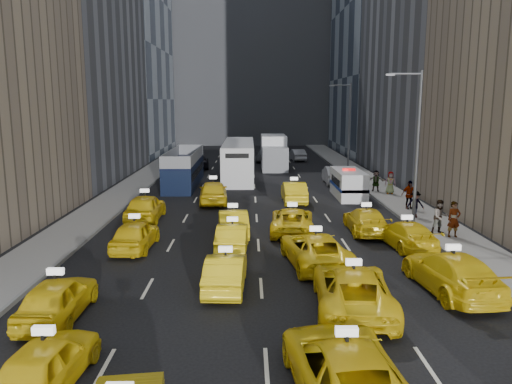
% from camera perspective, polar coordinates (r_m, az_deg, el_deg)
% --- Properties ---
extents(ground, '(160.00, 160.00, 0.00)m').
position_cam_1_polar(ground, '(18.24, 0.76, -13.18)').
color(ground, black).
rests_on(ground, ground).
extents(sidewalk_west, '(3.00, 90.00, 0.15)m').
position_cam_1_polar(sidewalk_west, '(43.51, -14.12, 0.49)').
color(sidewalk_west, gray).
rests_on(sidewalk_west, ground).
extents(sidewalk_east, '(3.00, 90.00, 0.15)m').
position_cam_1_polar(sidewalk_east, '(43.74, 13.73, 0.55)').
color(sidewalk_east, gray).
rests_on(sidewalk_east, ground).
extents(curb_west, '(0.15, 90.00, 0.18)m').
position_cam_1_polar(curb_west, '(43.20, -12.25, 0.51)').
color(curb_west, slate).
rests_on(curb_west, ground).
extents(curb_east, '(0.15, 90.00, 0.18)m').
position_cam_1_polar(curb_east, '(43.39, 11.88, 0.57)').
color(curb_east, slate).
rests_on(curb_east, ground).
extents(building_backdrop, '(30.00, 12.00, 40.00)m').
position_cam_1_polar(building_backdrop, '(89.63, -0.52, 18.49)').
color(building_backdrop, slate).
rests_on(building_backdrop, ground).
extents(streetlight_near, '(2.15, 0.22, 9.00)m').
position_cam_1_polar(streetlight_near, '(30.39, 17.80, 5.39)').
color(streetlight_near, '#595B60').
rests_on(streetlight_near, ground).
extents(streetlight_far, '(2.15, 0.22, 9.00)m').
position_cam_1_polar(streetlight_far, '(49.73, 10.48, 7.44)').
color(streetlight_far, '#595B60').
rests_on(streetlight_far, ground).
extents(taxi_0, '(1.98, 4.13, 1.36)m').
position_cam_1_polar(taxi_0, '(14.50, -22.85, -17.58)').
color(taxi_0, yellow).
rests_on(taxi_0, ground).
extents(taxi_2, '(3.02, 5.74, 1.54)m').
position_cam_1_polar(taxi_2, '(13.25, 10.17, -19.26)').
color(taxi_2, yellow).
rests_on(taxi_2, ground).
extents(taxi_4, '(1.78, 4.29, 1.45)m').
position_cam_1_polar(taxi_4, '(18.48, -21.75, -11.19)').
color(taxi_4, yellow).
rests_on(taxi_4, ground).
extents(taxi_5, '(1.64, 4.28, 1.39)m').
position_cam_1_polar(taxi_5, '(19.84, -3.48, -9.06)').
color(taxi_5, yellow).
rests_on(taxi_5, ground).
extents(taxi_6, '(3.06, 5.79, 1.55)m').
position_cam_1_polar(taxi_6, '(18.15, 10.99, -10.85)').
color(taxi_6, yellow).
rests_on(taxi_6, ground).
extents(taxi_7, '(2.72, 5.61, 1.57)m').
position_cam_1_polar(taxi_7, '(20.85, 21.44, -8.55)').
color(taxi_7, yellow).
rests_on(taxi_7, ground).
extents(taxi_8, '(1.91, 4.41, 1.48)m').
position_cam_1_polar(taxi_8, '(25.56, -13.64, -4.78)').
color(taxi_8, yellow).
rests_on(taxi_8, ground).
extents(taxi_9, '(1.61, 4.22, 1.37)m').
position_cam_1_polar(taxi_9, '(24.70, -2.69, -5.15)').
color(taxi_9, yellow).
rests_on(taxi_9, ground).
extents(taxi_10, '(3.13, 5.57, 1.47)m').
position_cam_1_polar(taxi_10, '(22.67, 6.80, -6.51)').
color(taxi_10, yellow).
rests_on(taxi_10, ground).
extents(taxi_11, '(2.44, 4.81, 1.34)m').
position_cam_1_polar(taxi_11, '(26.31, 16.78, -4.66)').
color(taxi_11, yellow).
rests_on(taxi_11, ground).
extents(taxi_12, '(1.98, 4.90, 1.67)m').
position_cam_1_polar(taxi_12, '(31.48, -12.54, -1.73)').
color(taxi_12, yellow).
rests_on(taxi_12, ground).
extents(taxi_13, '(1.90, 4.49, 1.44)m').
position_cam_1_polar(taxi_13, '(27.53, -2.65, -3.46)').
color(taxi_13, yellow).
rests_on(taxi_13, ground).
extents(taxi_14, '(2.75, 5.20, 1.39)m').
position_cam_1_polar(taxi_14, '(28.07, 4.15, -3.26)').
color(taxi_14, yellow).
rests_on(taxi_14, ground).
extents(taxi_15, '(2.05, 4.84, 1.39)m').
position_cam_1_polar(taxi_15, '(28.64, 12.44, -3.20)').
color(taxi_15, yellow).
rests_on(taxi_15, ground).
extents(taxi_16, '(2.30, 5.03, 1.67)m').
position_cam_1_polar(taxi_16, '(36.11, -4.90, 0.02)').
color(taxi_16, yellow).
rests_on(taxi_16, ground).
extents(taxi_17, '(1.65, 4.64, 1.53)m').
position_cam_1_polar(taxi_17, '(36.45, 4.35, 0.01)').
color(taxi_17, yellow).
rests_on(taxi_17, ground).
extents(nypd_van, '(2.47, 5.37, 2.24)m').
position_cam_1_polar(nypd_van, '(38.83, 10.51, 0.87)').
color(nypd_van, silver).
rests_on(nypd_van, ground).
extents(double_decker, '(2.45, 10.57, 3.07)m').
position_cam_1_polar(double_decker, '(44.08, -8.22, 2.72)').
color(double_decker, black).
rests_on(double_decker, ground).
extents(city_bus, '(4.34, 13.64, 3.46)m').
position_cam_1_polar(city_bus, '(47.98, -1.98, 3.67)').
color(city_bus, silver).
rests_on(city_bus, ground).
extents(box_truck, '(3.67, 8.11, 3.58)m').
position_cam_1_polar(box_truck, '(54.86, 2.05, 4.56)').
color(box_truck, white).
rests_on(box_truck, ground).
extents(misc_car_0, '(1.79, 4.87, 1.59)m').
position_cam_1_polar(misc_car_0, '(45.15, 8.92, 1.95)').
color(misc_car_0, '#A8AAB0').
rests_on(misc_car_0, ground).
extents(misc_car_1, '(2.78, 5.27, 1.41)m').
position_cam_1_polar(misc_car_1, '(55.55, -6.67, 3.46)').
color(misc_car_1, black).
rests_on(misc_car_1, ground).
extents(misc_car_2, '(2.66, 5.48, 1.54)m').
position_cam_1_polar(misc_car_2, '(61.20, 1.07, 4.22)').
color(misc_car_2, slate).
rests_on(misc_car_2, ground).
extents(misc_car_3, '(1.78, 4.04, 1.35)m').
position_cam_1_polar(misc_car_3, '(61.44, -1.97, 4.15)').
color(misc_car_3, black).
rests_on(misc_car_3, ground).
extents(misc_car_4, '(2.00, 4.52, 1.44)m').
position_cam_1_polar(misc_car_4, '(62.29, 4.73, 4.25)').
color(misc_car_4, '#9B9DA2').
rests_on(misc_car_4, ground).
extents(pedestrian_0, '(0.74, 0.51, 1.93)m').
position_cam_1_polar(pedestrian_0, '(28.46, 21.67, -2.92)').
color(pedestrian_0, gray).
rests_on(pedestrian_0, sidewalk_east).
extents(pedestrian_1, '(0.97, 0.62, 1.86)m').
position_cam_1_polar(pedestrian_1, '(28.97, 20.30, -2.67)').
color(pedestrian_1, gray).
rests_on(pedestrian_1, sidewalk_east).
extents(pedestrian_2, '(1.11, 0.54, 1.66)m').
position_cam_1_polar(pedestrian_2, '(32.49, 17.74, -1.34)').
color(pedestrian_2, gray).
rests_on(pedestrian_2, sidewalk_east).
extents(pedestrian_3, '(1.20, 0.73, 1.92)m').
position_cam_1_polar(pedestrian_3, '(34.93, 17.10, -0.30)').
color(pedestrian_3, gray).
rests_on(pedestrian_3, sidewalk_east).
extents(pedestrian_4, '(0.92, 0.58, 1.76)m').
position_cam_1_polar(pedestrian_4, '(40.23, 15.10, 1.04)').
color(pedestrian_4, gray).
rests_on(pedestrian_4, sidewalk_east).
extents(pedestrian_5, '(1.63, 0.85, 1.69)m').
position_cam_1_polar(pedestrian_5, '(41.13, 13.54, 1.25)').
color(pedestrian_5, gray).
rests_on(pedestrian_5, sidewalk_east).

